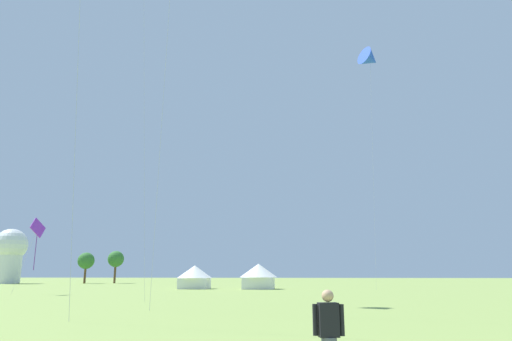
# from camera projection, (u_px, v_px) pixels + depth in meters

# --- Properties ---
(kite_purple_diamond) EXTENTS (1.93, 2.15, 7.53)m
(kite_purple_diamond) POSITION_uv_depth(u_px,v_px,m) (37.00, 230.00, 45.55)
(kite_purple_diamond) COLOR purple
(kite_purple_diamond) RESTS_ON ground
(kite_blue_delta) EXTENTS (3.94, 3.87, 33.18)m
(kite_blue_delta) POSITION_uv_depth(u_px,v_px,m) (370.00, 59.00, 64.04)
(kite_blue_delta) COLOR blue
(kite_blue_delta) RESTS_ON ground
(person_spectator) EXTENTS (0.57, 0.29, 1.73)m
(person_spectator) POSITION_uv_depth(u_px,v_px,m) (329.00, 340.00, 8.14)
(person_spectator) COLOR #565B66
(person_spectator) RESTS_ON ground
(festival_tent_right) EXTENTS (4.64, 4.64, 3.02)m
(festival_tent_right) POSITION_uv_depth(u_px,v_px,m) (195.00, 276.00, 60.10)
(festival_tent_right) COLOR white
(festival_tent_right) RESTS_ON ground
(festival_tent_center) EXTENTS (4.96, 4.96, 3.22)m
(festival_tent_center) POSITION_uv_depth(u_px,v_px,m) (259.00, 275.00, 59.29)
(festival_tent_center) COLOR white
(festival_tent_center) RESTS_ON ground
(observatory_dome) EXTENTS (6.40, 6.40, 10.80)m
(observatory_dome) POSITION_uv_depth(u_px,v_px,m) (10.00, 253.00, 91.10)
(observatory_dome) COLOR white
(observatory_dome) RESTS_ON ground
(tree_distant_left) EXTENTS (3.28, 3.28, 6.50)m
(tree_distant_left) POSITION_uv_depth(u_px,v_px,m) (116.00, 259.00, 93.35)
(tree_distant_left) COLOR brown
(tree_distant_left) RESTS_ON ground
(tree_distant_right) EXTENTS (3.29, 3.29, 6.11)m
(tree_distant_right) POSITION_uv_depth(u_px,v_px,m) (86.00, 261.00, 91.48)
(tree_distant_right) COLOR brown
(tree_distant_right) RESTS_ON ground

